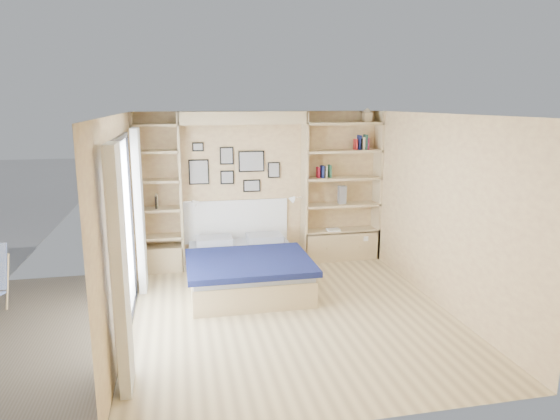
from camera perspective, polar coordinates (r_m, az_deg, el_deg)
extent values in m
plane|color=#D5BD85|center=(6.48, 1.23, -11.80)|extent=(4.50, 4.50, 0.00)
plane|color=#E9CB88|center=(8.25, -2.24, 2.51)|extent=(4.00, 0.00, 4.00)
plane|color=#E9CB88|center=(4.01, 8.59, -8.18)|extent=(4.00, 0.00, 4.00)
plane|color=#E9CB88|center=(5.97, -17.78, -1.83)|extent=(0.00, 4.50, 4.50)
plane|color=#E9CB88|center=(6.81, 17.91, -0.16)|extent=(0.00, 4.50, 4.50)
plane|color=white|center=(5.92, 1.34, 10.87)|extent=(4.50, 4.50, 0.00)
cube|color=#D4BB85|center=(7.97, -11.29, 1.94)|extent=(0.04, 0.35, 2.50)
cube|color=#D4BB85|center=(8.22, 2.79, 2.48)|extent=(0.04, 0.35, 2.50)
cube|color=#D4BB85|center=(7.92, -4.27, 10.45)|extent=(2.00, 0.35, 0.20)
cube|color=#D4BB85|center=(8.63, 11.05, 2.73)|extent=(0.04, 0.35, 2.50)
cube|color=#D4BB85|center=(7.99, -16.17, 1.72)|extent=(0.04, 0.35, 2.50)
cube|color=#D4BB85|center=(8.63, 6.91, -3.95)|extent=(1.30, 0.35, 0.50)
cube|color=#D4BB85|center=(8.22, -13.44, -5.39)|extent=(0.70, 0.35, 0.40)
cube|color=black|center=(5.82, -18.11, 7.59)|extent=(0.04, 2.08, 0.06)
cube|color=black|center=(6.36, -16.78, -12.54)|extent=(0.04, 2.08, 0.06)
cube|color=black|center=(5.03, -18.48, -6.25)|extent=(0.04, 0.06, 2.20)
cube|color=black|center=(6.99, -16.63, -1.02)|extent=(0.04, 0.06, 2.20)
cube|color=silver|center=(6.00, -17.51, -3.03)|extent=(0.01, 2.00, 2.20)
cube|color=white|center=(4.74, -17.81, -6.69)|extent=(0.10, 0.45, 2.30)
cube|color=white|center=(7.24, -15.77, -0.11)|extent=(0.10, 0.45, 2.30)
cube|color=#D4BB85|center=(8.56, 6.95, -2.34)|extent=(1.30, 0.35, 0.04)
cube|color=#D4BB85|center=(8.46, 7.03, 0.61)|extent=(1.30, 0.35, 0.04)
cube|color=#D4BB85|center=(8.38, 7.11, 3.63)|extent=(1.30, 0.35, 0.04)
cube|color=#D4BB85|center=(8.33, 7.19, 6.69)|extent=(1.30, 0.35, 0.04)
cube|color=#D4BB85|center=(8.30, 7.27, 9.78)|extent=(1.30, 0.35, 0.04)
cube|color=#D4BB85|center=(8.12, -13.56, -3.03)|extent=(0.70, 0.35, 0.04)
cube|color=#D4BB85|center=(8.02, -13.72, 0.07)|extent=(0.70, 0.35, 0.04)
cube|color=#D4BB85|center=(7.94, -13.88, 3.25)|extent=(0.70, 0.35, 0.04)
cube|color=#D4BB85|center=(7.89, -14.05, 6.48)|extent=(0.70, 0.35, 0.04)
cube|color=#D4BB85|center=(7.86, -14.20, 9.38)|extent=(0.70, 0.35, 0.04)
cube|color=#D4BB85|center=(7.36, -3.91, -7.35)|extent=(1.61, 2.01, 0.35)
cube|color=#A2A6B1|center=(7.29, -3.94, -5.68)|extent=(1.57, 1.97, 0.10)
cube|color=#111744|center=(6.95, -3.56, -5.98)|extent=(1.71, 1.41, 0.08)
cube|color=#A2A6B1|center=(7.89, -7.56, -3.52)|extent=(0.55, 0.40, 0.12)
cube|color=#A2A6B1|center=(7.99, -1.78, -3.23)|extent=(0.55, 0.40, 0.12)
cube|color=white|center=(8.27, -5.03, -1.25)|extent=(1.71, 0.04, 0.70)
cube|color=black|center=(8.08, -9.26, 4.31)|extent=(0.32, 0.02, 0.40)
cube|color=gray|center=(8.06, -9.26, 4.30)|extent=(0.28, 0.01, 0.36)
cube|color=black|center=(8.08, -6.11, 6.19)|extent=(0.22, 0.02, 0.28)
cube|color=gray|center=(8.07, -6.11, 6.18)|extent=(0.18, 0.01, 0.24)
cube|color=black|center=(8.12, -6.06, 3.73)|extent=(0.22, 0.02, 0.22)
cube|color=gray|center=(8.11, -6.05, 3.72)|extent=(0.18, 0.01, 0.18)
cube|color=black|center=(8.14, -3.28, 5.57)|extent=(0.42, 0.02, 0.34)
cube|color=gray|center=(8.13, -3.27, 5.56)|extent=(0.38, 0.01, 0.30)
cube|color=black|center=(8.19, -3.25, 2.79)|extent=(0.28, 0.02, 0.20)
cube|color=gray|center=(8.18, -3.24, 2.78)|extent=(0.24, 0.01, 0.16)
cube|color=black|center=(8.22, -0.71, 4.60)|extent=(0.20, 0.02, 0.26)
cube|color=gray|center=(8.21, -0.69, 4.59)|extent=(0.16, 0.01, 0.22)
cube|color=black|center=(8.03, -9.36, 7.14)|extent=(0.18, 0.02, 0.14)
cube|color=gray|center=(8.02, -9.35, 7.13)|extent=(0.14, 0.01, 0.10)
cylinder|color=silver|center=(7.92, -10.23, 0.96)|extent=(0.20, 0.02, 0.02)
cone|color=white|center=(7.93, -9.51, 0.85)|extent=(0.13, 0.12, 0.15)
cylinder|color=silver|center=(8.14, 1.95, 1.46)|extent=(0.20, 0.02, 0.02)
cone|color=white|center=(8.12, 1.27, 1.29)|extent=(0.13, 0.12, 0.15)
cube|color=maroon|center=(8.24, 4.36, 4.30)|extent=(0.02, 0.15, 0.18)
cube|color=navy|center=(8.26, 4.82, 4.39)|extent=(0.03, 0.15, 0.20)
cube|color=black|center=(8.26, 5.01, 4.39)|extent=(0.03, 0.15, 0.20)
cube|color=#BFB28C|center=(8.27, 5.18, 4.38)|extent=(0.04, 0.15, 0.20)
cube|color=#26593F|center=(8.29, 5.68, 4.43)|extent=(0.03, 0.15, 0.21)
cube|color=#A51E1E|center=(8.39, 8.62, 7.43)|extent=(0.02, 0.15, 0.18)
cube|color=navy|center=(8.41, 9.04, 7.63)|extent=(0.03, 0.15, 0.24)
cube|color=black|center=(8.41, 9.12, 7.46)|extent=(0.03, 0.15, 0.19)
cube|color=#BFB28C|center=(8.43, 9.42, 7.52)|extent=(0.04, 0.15, 0.21)
cube|color=#235749|center=(8.45, 9.74, 7.66)|extent=(0.03, 0.15, 0.25)
cube|color=#A62245|center=(8.46, 9.86, 7.47)|extent=(0.03, 0.15, 0.19)
cube|color=navy|center=(7.99, -13.99, 0.90)|extent=(0.02, 0.15, 0.20)
cube|color=black|center=(7.99, -13.97, 0.90)|extent=(0.03, 0.15, 0.20)
cube|color=#BFB28C|center=(7.99, -13.91, 0.97)|extent=(0.03, 0.15, 0.22)
cube|color=#D4BB85|center=(8.43, 9.93, 10.38)|extent=(0.13, 0.13, 0.15)
cone|color=#D4BB85|center=(8.43, 9.96, 11.16)|extent=(0.20, 0.20, 0.08)
cube|color=slate|center=(8.43, 7.10, 1.74)|extent=(0.12, 0.12, 0.30)
cube|color=white|center=(8.46, 6.11, -2.26)|extent=(0.22, 0.16, 0.03)
cylinder|color=tan|center=(7.47, -28.71, -7.34)|extent=(0.03, 0.36, 0.72)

